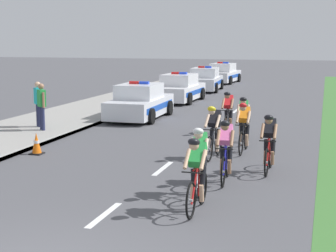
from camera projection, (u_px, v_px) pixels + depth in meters
sidewalk_slab at (61, 119)px, 22.97m from camera, size 3.90×60.00×0.12m
kerb_edge at (103, 121)px, 22.46m from camera, size 0.16×60.00×0.13m
lane_markings_centre at (182, 153)px, 16.40m from camera, size 0.14×21.60×0.01m
cyclist_lead at (197, 173)px, 10.80m from camera, size 0.42×1.72×1.56m
cyclist_second at (199, 159)px, 11.97m from camera, size 0.45×1.72×1.56m
cyclist_third at (226, 150)px, 13.02m from camera, size 0.44×1.72×1.56m
cyclist_fourth at (269, 142)px, 13.97m from camera, size 0.42×1.72×1.56m
cyclist_fifth at (214, 131)px, 15.61m from camera, size 0.44×1.72×1.56m
cyclist_sixth at (244, 127)px, 16.41m from camera, size 0.42×1.72×1.56m
cyclist_seventh at (243, 119)px, 17.99m from camera, size 0.44×1.72×1.56m
cyclist_eighth at (228, 112)px, 19.69m from camera, size 0.42×1.72×1.56m
police_car_nearest at (140, 103)px, 23.33m from camera, size 2.03×4.42×1.59m
police_car_second at (180, 89)px, 29.55m from camera, size 2.09×4.44×1.59m
police_car_third at (205, 80)px, 35.62m from camera, size 2.19×4.49×1.59m
police_car_furthest at (223, 74)px, 41.74m from camera, size 2.25×4.52×1.59m
traffic_cone_near at (36, 144)px, 16.24m from camera, size 0.36×0.36×0.64m
spectator_middle at (42, 103)px, 19.67m from camera, size 0.43×0.42×1.68m
spectator_back at (38, 101)px, 20.43m from camera, size 0.43×0.42×1.68m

